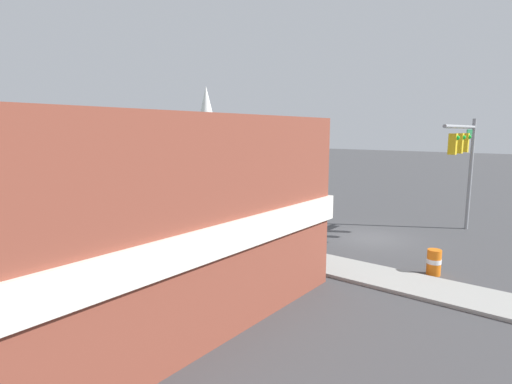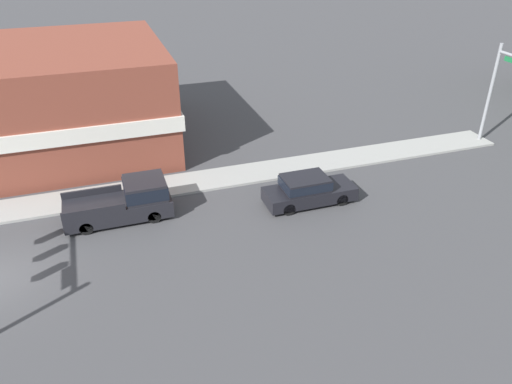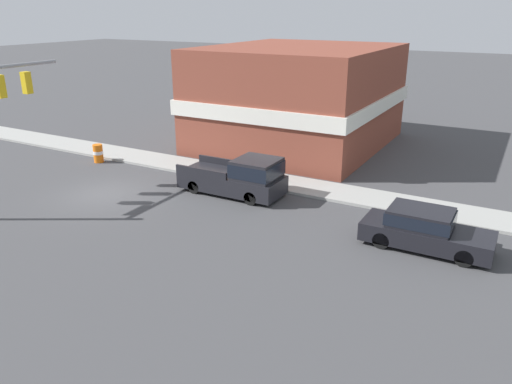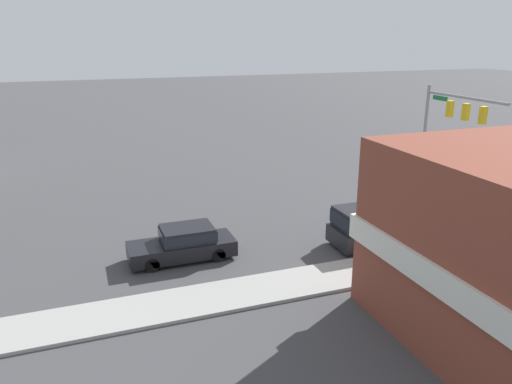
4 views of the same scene
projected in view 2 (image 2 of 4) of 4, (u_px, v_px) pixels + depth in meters
sidewalk_curb at (7, 211)px, 25.83m from camera, size 2.40×60.00×0.14m
car_lead at (308, 189)px, 26.32m from camera, size 1.85×4.85×1.57m
pickup_truck_parked at (128, 200)px, 25.05m from camera, size 2.12×5.26×1.96m
corner_brick_building at (79, 96)px, 32.17m from camera, size 13.14×11.23×6.46m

